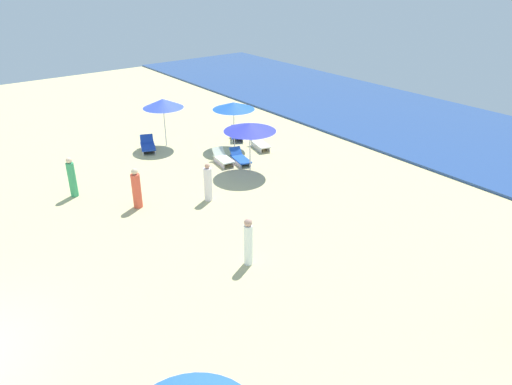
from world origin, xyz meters
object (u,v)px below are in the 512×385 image
at_px(umbrella_3, 234,106).
at_px(beachgoer_2, 72,178).
at_px(lounge_chair_3_1, 260,143).
at_px(umbrella_1, 163,103).
at_px(lounge_chair_1_0, 148,146).
at_px(lounge_chair_3_0, 237,135).
at_px(lounge_chair_4_0, 240,158).
at_px(beachgoer_1, 137,189).
at_px(beachgoer_3, 208,183).
at_px(lounge_chair_4_1, 223,158).
at_px(umbrella_4, 250,127).
at_px(beachgoer_0, 248,242).

distance_m(umbrella_3, beachgoer_2, 8.63).
relative_size(lounge_chair_3_1, beachgoer_2, 0.96).
bearing_deg(lounge_chair_3_1, umbrella_1, 151.96).
bearing_deg(lounge_chair_3_1, lounge_chair_1_0, 159.97).
height_order(umbrella_1, lounge_chair_3_1, umbrella_1).
distance_m(umbrella_1, lounge_chair_3_0, 4.26).
xyz_separation_m(lounge_chair_3_0, lounge_chair_4_0, (2.74, -1.80, -0.05)).
distance_m(beachgoer_1, beachgoer_3, 2.76).
bearing_deg(umbrella_1, lounge_chair_4_0, 21.83).
xyz_separation_m(lounge_chair_1_0, lounge_chair_4_1, (3.71, 2.05, -0.01)).
bearing_deg(umbrella_4, lounge_chair_3_1, 133.96).
height_order(lounge_chair_3_1, beachgoer_2, beachgoer_2).
distance_m(umbrella_1, lounge_chair_1_0, 2.25).
distance_m(lounge_chair_1_0, lounge_chair_3_1, 5.64).
height_order(umbrella_4, beachgoer_0, umbrella_4).
bearing_deg(lounge_chair_4_1, beachgoer_3, -123.48).
relative_size(lounge_chair_1_0, beachgoer_3, 1.00).
distance_m(lounge_chair_4_1, beachgoer_3, 3.91).
height_order(lounge_chair_4_1, beachgoer_2, beachgoer_2).
xyz_separation_m(beachgoer_0, beachgoer_3, (-4.60, 1.42, -0.07)).
distance_m(beachgoer_0, beachgoer_1, 5.85).
bearing_deg(lounge_chair_1_0, umbrella_3, -8.56).
relative_size(umbrella_1, umbrella_3, 1.06).
bearing_deg(beachgoer_2, lounge_chair_1_0, -33.10).
bearing_deg(lounge_chair_3_1, lounge_chair_4_1, -154.04).
height_order(lounge_chair_1_0, beachgoer_1, beachgoer_1).
xyz_separation_m(lounge_chair_3_0, lounge_chair_3_1, (1.78, 0.13, 0.00)).
relative_size(beachgoer_0, beachgoer_2, 0.97).
bearing_deg(umbrella_3, lounge_chair_4_0, -28.05).
bearing_deg(umbrella_1, beachgoer_3, -13.78).
bearing_deg(beachgoer_3, umbrella_3, -37.04).
height_order(lounge_chair_3_1, beachgoer_0, beachgoer_0).
relative_size(lounge_chair_1_0, umbrella_3, 0.68).
distance_m(umbrella_1, umbrella_3, 3.53).
relative_size(umbrella_3, lounge_chair_4_0, 1.50).
bearing_deg(lounge_chair_1_0, lounge_chair_3_0, 4.54).
bearing_deg(umbrella_1, lounge_chair_3_0, 67.30).
height_order(lounge_chair_1_0, beachgoer_3, beachgoer_3).
xyz_separation_m(beachgoer_1, beachgoer_2, (-2.48, -1.64, 0.04)).
bearing_deg(umbrella_4, lounge_chair_4_0, 168.02).
bearing_deg(beachgoer_0, beachgoer_2, 149.24).
bearing_deg(lounge_chair_3_1, lounge_chair_3_0, 107.90).
height_order(lounge_chair_4_1, beachgoer_0, beachgoer_0).
relative_size(umbrella_4, beachgoer_1, 1.43).
bearing_deg(umbrella_4, beachgoer_3, -66.30).
relative_size(umbrella_3, lounge_chair_4_1, 1.59).
relative_size(beachgoer_0, beachgoer_3, 1.03).
bearing_deg(lounge_chair_3_0, umbrella_4, -84.32).
height_order(umbrella_4, beachgoer_1, umbrella_4).
relative_size(umbrella_1, lounge_chair_4_1, 1.68).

